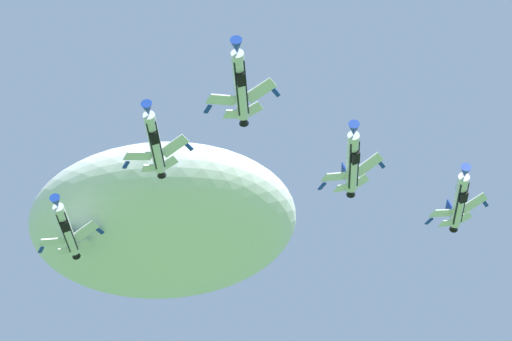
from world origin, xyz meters
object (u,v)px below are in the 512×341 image
Objects in this scene: fighter_jet_left_wing at (352,161)px; fighter_jet_left_outer at (459,200)px; fighter_jet_right_wing at (155,142)px; fighter_jet_lead at (240,84)px; fighter_jet_right_outer at (66,229)px.

fighter_jet_left_outer reaches higher than fighter_jet_left_wing.
fighter_jet_right_wing is 1.00× the size of fighter_jet_left_outer.
fighter_jet_lead is 17.43m from fighter_jet_right_wing.
fighter_jet_lead is at bearing 39.71° from fighter_jet_left_outer.
fighter_jet_right_wing is at bearing -42.08° from fighter_jet_lead.
fighter_jet_left_outer is 1.00× the size of fighter_jet_right_outer.
fighter_jet_lead is at bearing 135.86° from fighter_jet_right_outer.
fighter_jet_left_wing is at bearing -174.65° from fighter_jet_right_wing.
fighter_jet_right_outer is at bearing -1.55° from fighter_jet_left_outer.
fighter_jet_right_wing is 22.66m from fighter_jet_right_outer.
fighter_jet_right_wing reaches higher than fighter_jet_left_wing.
fighter_jet_right_wing is at bearing 18.02° from fighter_jet_left_outer.
fighter_jet_right_wing is at bearing 134.26° from fighter_jet_right_outer.
fighter_jet_left_wing is (10.31, 17.88, -2.18)m from fighter_jet_lead.
fighter_jet_left_outer is at bearing 178.45° from fighter_jet_right_outer.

